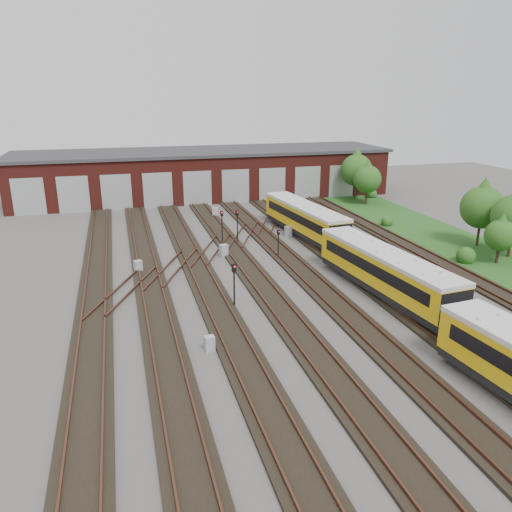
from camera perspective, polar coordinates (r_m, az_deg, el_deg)
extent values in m
plane|color=#4A4845|center=(34.14, 6.06, -5.91)|extent=(120.00, 120.00, 0.00)
cube|color=black|center=(32.08, -18.18, -8.25)|extent=(2.40, 70.00, 0.18)
cube|color=#512D20|center=(32.07, -19.49, -8.08)|extent=(0.10, 70.00, 0.15)
cube|color=#512D20|center=(31.97, -16.91, -7.89)|extent=(0.10, 70.00, 0.15)
cube|color=black|center=(32.05, -10.98, -7.65)|extent=(2.40, 70.00, 0.18)
cube|color=#512D20|center=(31.95, -12.29, -7.50)|extent=(0.10, 70.00, 0.15)
cube|color=#512D20|center=(32.03, -9.71, -7.27)|extent=(0.10, 70.00, 0.15)
cube|color=black|center=(32.52, -3.90, -6.94)|extent=(2.40, 70.00, 0.18)
cube|color=#512D20|center=(32.33, -5.16, -6.81)|extent=(0.10, 70.00, 0.15)
cube|color=#512D20|center=(32.58, -2.67, -6.55)|extent=(0.10, 70.00, 0.15)
cube|color=black|center=(33.46, 2.85, -6.17)|extent=(2.40, 70.00, 0.18)
cube|color=#512D20|center=(33.19, 1.68, -6.05)|extent=(0.10, 70.00, 0.15)
cube|color=#512D20|center=(33.61, 4.02, -5.77)|extent=(0.10, 70.00, 0.15)
cube|color=black|center=(34.84, 9.14, -5.37)|extent=(2.40, 70.00, 0.18)
cube|color=#512D20|center=(34.50, 8.06, -5.26)|extent=(0.10, 70.00, 0.15)
cube|color=#512D20|center=(35.07, 10.22, -4.98)|extent=(0.10, 70.00, 0.15)
cube|color=black|center=(36.61, 14.87, -4.58)|extent=(2.40, 70.00, 0.18)
cube|color=#512D20|center=(36.20, 13.90, -4.48)|extent=(0.10, 70.00, 0.15)
cube|color=#512D20|center=(36.90, 15.85, -4.20)|extent=(0.10, 70.00, 0.15)
cube|color=black|center=(38.71, 20.01, -3.83)|extent=(2.40, 70.00, 0.18)
cube|color=#512D20|center=(38.25, 19.15, -3.73)|extent=(0.10, 70.00, 0.15)
cube|color=#512D20|center=(39.06, 20.90, -3.48)|extent=(0.10, 70.00, 0.15)
cube|color=black|center=(41.09, 24.58, -3.14)|extent=(2.40, 70.00, 0.18)
cube|color=#512D20|center=(40.59, 23.83, -3.04)|extent=(0.10, 70.00, 0.15)
cube|color=#512D20|center=(41.49, 25.37, -2.81)|extent=(0.10, 70.00, 0.15)
cube|color=#512D20|center=(41.37, -9.48, -1.29)|extent=(5.40, 9.62, 0.15)
cube|color=#512D20|center=(45.65, -5.07, 0.77)|extent=(5.40, 9.62, 0.15)
cube|color=#512D20|center=(50.21, -1.43, 2.46)|extent=(5.40, 9.62, 0.15)
cube|color=#512D20|center=(37.44, -14.87, -3.78)|extent=(5.40, 9.62, 0.15)
cube|color=#512D20|center=(54.98, 1.59, 3.85)|extent=(5.40, 9.62, 0.15)
cube|color=#581C16|center=(70.71, -5.90, 9.27)|extent=(50.00, 12.00, 6.00)
cube|color=#323234|center=(70.30, -5.98, 11.80)|extent=(51.00, 12.50, 0.40)
cube|color=#9FA2A4|center=(64.74, -24.55, 6.18)|extent=(3.60, 0.12, 4.40)
cube|color=#9FA2A4|center=(64.14, -20.13, 6.61)|extent=(3.60, 0.12, 4.40)
cube|color=#9FA2A4|center=(63.93, -15.64, 7.01)|extent=(3.60, 0.12, 4.40)
cube|color=#9FA2A4|center=(64.11, -11.15, 7.37)|extent=(3.60, 0.12, 4.40)
cube|color=#9FA2A4|center=(64.67, -6.70, 7.68)|extent=(3.60, 0.12, 4.40)
cube|color=#9FA2A4|center=(65.61, -2.35, 7.94)|extent=(3.60, 0.12, 4.40)
cube|color=#9FA2A4|center=(66.92, 1.86, 8.15)|extent=(3.60, 0.12, 4.40)
cube|color=#9FA2A4|center=(68.56, 5.90, 8.31)|extent=(3.60, 0.12, 4.40)
cube|color=#9FA2A4|center=(70.52, 9.73, 8.42)|extent=(3.60, 0.12, 4.40)
cube|color=#1D4C19|center=(51.48, 21.90, 1.25)|extent=(8.00, 55.00, 0.05)
cube|color=black|center=(37.02, 14.35, -3.40)|extent=(3.53, 14.28, 0.57)
cube|color=gold|center=(36.56, 14.51, -1.48)|extent=(3.82, 14.31, 2.07)
cube|color=silver|center=(36.19, 14.66, 0.28)|extent=(3.91, 14.32, 0.28)
cube|color=black|center=(35.80, 12.91, -1.38)|extent=(1.27, 12.39, 0.80)
cube|color=black|center=(37.20, 16.10, -0.89)|extent=(1.27, 12.39, 0.80)
cube|color=black|center=(50.74, 5.50, 2.96)|extent=(3.53, 14.28, 0.57)
cube|color=gold|center=(50.41, 5.55, 4.41)|extent=(3.82, 14.31, 2.07)
cube|color=silver|center=(50.14, 5.59, 5.72)|extent=(3.91, 14.32, 0.28)
cube|color=black|center=(49.82, 4.27, 4.56)|extent=(1.27, 12.39, 0.80)
cube|color=black|center=(50.91, 6.81, 4.78)|extent=(1.27, 12.39, 0.80)
cylinder|color=black|center=(33.54, -2.51, -3.88)|extent=(0.11, 0.11, 2.58)
cube|color=black|center=(32.98, -2.54, -1.36)|extent=(0.31, 0.23, 0.55)
sphere|color=red|center=(32.84, -2.50, -1.24)|extent=(0.13, 0.13, 0.13)
cylinder|color=black|center=(43.55, 2.56, 1.07)|extent=(0.09, 0.09, 2.13)
cube|color=black|center=(43.19, 2.58, 2.71)|extent=(0.26, 0.21, 0.45)
sphere|color=red|center=(43.08, 2.62, 2.79)|extent=(0.11, 0.11, 0.11)
cylinder|color=black|center=(47.67, -3.89, 2.96)|extent=(0.10, 0.10, 2.76)
cube|color=black|center=(47.26, -3.93, 4.87)|extent=(0.27, 0.18, 0.51)
sphere|color=red|center=(47.14, -3.91, 4.97)|extent=(0.12, 0.12, 0.12)
cylinder|color=black|center=(47.87, -2.14, 3.03)|extent=(0.10, 0.10, 2.72)
cube|color=black|center=(47.47, -2.17, 4.92)|extent=(0.29, 0.21, 0.52)
sphere|color=red|center=(47.35, -2.14, 5.01)|extent=(0.12, 0.12, 0.12)
cube|color=#A5A6AA|center=(28.59, -5.33, -9.93)|extent=(0.59, 0.52, 0.90)
cube|color=#A5A6AA|center=(41.39, -13.32, -1.17)|extent=(0.73, 0.67, 1.00)
cube|color=#A5A6AA|center=(44.19, -3.72, 0.61)|extent=(0.79, 0.71, 1.11)
cube|color=#A5A6AA|center=(58.68, -4.65, 5.02)|extent=(0.82, 0.75, 1.11)
cube|color=#A5A6AA|center=(50.57, 3.72, 2.85)|extent=(0.72, 0.64, 1.04)
cylinder|color=#2F2015|center=(69.39, 11.25, 7.24)|extent=(0.24, 0.24, 2.17)
sphere|color=#1F4914|center=(68.91, 11.40, 9.60)|extent=(4.21, 4.21, 4.21)
cone|color=#1F4914|center=(68.71, 11.48, 10.84)|extent=(3.61, 3.61, 3.01)
cylinder|color=#2F2015|center=(66.30, 12.46, 6.50)|extent=(0.26, 0.26, 1.82)
sphere|color=#1F4914|center=(65.87, 12.61, 8.56)|extent=(3.53, 3.53, 3.53)
cone|color=#1F4914|center=(65.68, 12.68, 9.65)|extent=(3.03, 3.03, 2.52)
cylinder|color=#2F2015|center=(51.55, 24.04, 2.15)|extent=(0.23, 0.23, 2.03)
sphere|color=#1F4914|center=(50.94, 24.43, 5.08)|extent=(3.95, 3.95, 3.95)
cone|color=#1F4914|center=(50.67, 24.64, 6.63)|extent=(3.39, 3.39, 2.82)
cylinder|color=#2F2015|center=(46.98, 25.86, 0.01)|extent=(0.25, 0.25, 1.36)
sphere|color=#1F4914|center=(46.51, 26.17, 2.12)|extent=(2.64, 2.64, 2.64)
cone|color=#1F4914|center=(46.28, 26.33, 3.24)|extent=(2.26, 2.26, 1.88)
cylinder|color=#2F2015|center=(49.18, 27.00, 0.99)|extent=(0.25, 0.25, 2.00)
sphere|color=#1F4914|center=(46.15, 22.90, 0.27)|extent=(1.61, 1.61, 1.61)
sphere|color=#1F4914|center=(56.30, 14.73, 4.00)|extent=(1.27, 1.27, 1.27)
sphere|color=#1F4914|center=(71.12, 13.10, 7.07)|extent=(1.42, 1.42, 1.42)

